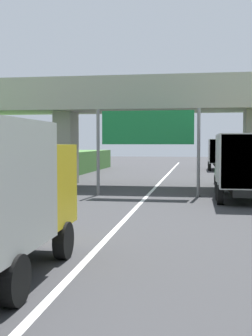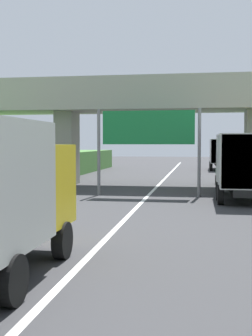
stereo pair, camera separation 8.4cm
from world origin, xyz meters
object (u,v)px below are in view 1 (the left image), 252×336
at_px(car_green, 228,173).
at_px(construction_barrel_3, 27,188).
at_px(truck_black, 219,153).
at_px(truck_orange, 239,163).
at_px(overhead_highway_sign, 148,132).

height_order(car_green, construction_barrel_3, car_green).
height_order(truck_black, truck_orange, same).
distance_m(truck_orange, car_green, 8.01).
distance_m(overhead_highway_sign, car_green, 9.08).
height_order(truck_black, car_green, truck_black).
bearing_deg(car_green, construction_barrel_3, -144.82).
relative_size(truck_black, construction_barrel_3, 8.11).
distance_m(truck_black, truck_orange, 27.19).
xyz_separation_m(truck_orange, construction_barrel_3, (-11.68, -0.30, -1.47)).
xyz_separation_m(car_green, construction_barrel_3, (-11.68, -8.23, -0.40)).
distance_m(overhead_highway_sign, truck_orange, 5.29).
bearing_deg(truck_black, overhead_highway_sign, -101.16).
height_order(overhead_highway_sign, car_green, overhead_highway_sign).
bearing_deg(overhead_highway_sign, truck_black, 78.84).
relative_size(truck_orange, car_green, 1.78).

